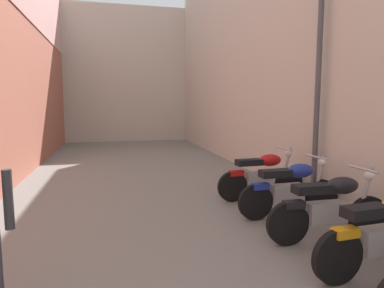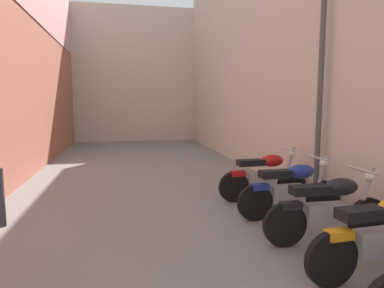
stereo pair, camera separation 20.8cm
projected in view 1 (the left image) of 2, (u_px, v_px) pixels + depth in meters
ground_plane at (160, 208)px, 6.15m from camera, size 34.75×34.75×0.00m
building_right at (274, 28)px, 8.38m from camera, size 0.45×18.75×7.59m
building_far_end at (125, 76)px, 17.68m from camera, size 9.01×2.00×6.73m
motorcycle_fifth at (330, 206)px, 4.62m from camera, size 1.85×0.58×1.04m
motorcycle_sixth at (290, 188)px, 5.64m from camera, size 1.85×0.58×1.04m
motorcycle_seventh at (262, 174)px, 6.69m from camera, size 1.85×0.58×1.04m
street_lamp at (314, 66)px, 6.06m from camera, size 0.79×0.18×4.38m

